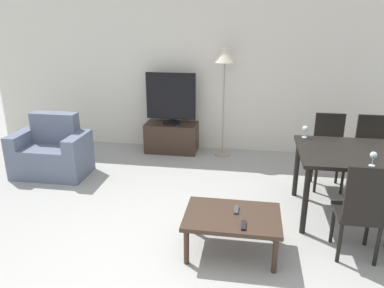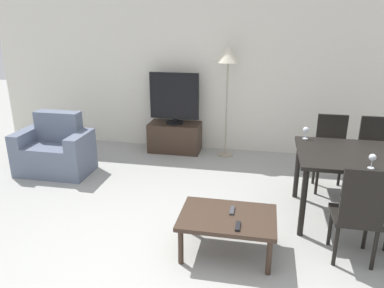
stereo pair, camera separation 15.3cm
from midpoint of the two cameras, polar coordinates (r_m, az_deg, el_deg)
name	(u,v)px [view 1 (the left image)]	position (r m, az deg, el deg)	size (l,w,h in m)	color
ground_plane	(165,280)	(3.43, -5.53, -19.93)	(18.00, 18.00, 0.00)	#9E9E99
wall_back	(212,68)	(6.10, 2.30, 11.53)	(7.58, 0.06, 2.70)	silver
armchair	(52,153)	(5.64, -21.30, -1.30)	(1.02, 0.61, 0.85)	slate
tv_stand	(172,137)	(6.18, -3.83, 1.02)	(0.84, 0.43, 0.48)	#38281E
tv	(171,98)	(6.01, -3.97, 6.95)	(0.80, 0.28, 0.82)	black
coffee_table	(232,219)	(3.57, 4.92, -11.38)	(0.89, 0.62, 0.39)	#38281E
dining_table	(370,159)	(4.38, 24.54, -2.14)	(1.49, 0.99, 0.78)	black
dining_chair_near	(361,209)	(3.66, 23.31, -9.06)	(0.40, 0.40, 0.96)	black
dining_chair_far	(371,150)	(5.24, 24.87, -0.88)	(0.40, 0.40, 0.96)	black
dining_chair_far_left	(328,148)	(5.12, 19.28, -0.59)	(0.40, 0.40, 0.96)	black
floor_lamp	(225,60)	(5.73, 4.24, 12.71)	(0.38, 0.38, 1.72)	gray
remote_primary	(236,210)	(3.62, 5.56, -9.95)	(0.04, 0.15, 0.02)	#38383D
remote_secondary	(244,225)	(3.39, 6.55, -12.20)	(0.04, 0.15, 0.02)	black
wine_glass_left	(305,129)	(4.57, 15.95, 2.15)	(0.07, 0.07, 0.15)	silver
wine_glass_center	(373,156)	(3.93, 24.92, -1.69)	(0.07, 0.07, 0.15)	silver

